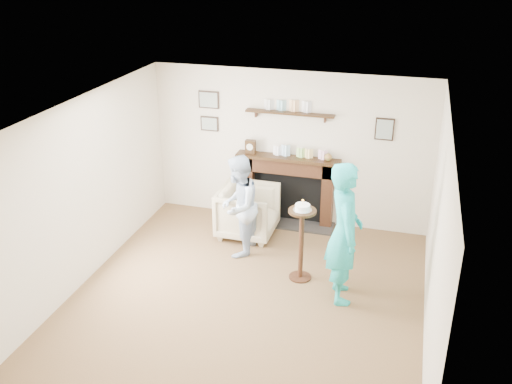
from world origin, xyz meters
TOP-DOWN VIEW (x-y plane):
  - ground at (0.00, 0.00)m, footprint 5.00×5.00m
  - room_shell at (-0.00, 0.69)m, footprint 4.54×5.02m
  - armchair at (-0.49, 1.77)m, footprint 0.88×0.86m
  - man at (-0.45, 1.19)m, footprint 0.58×0.74m
  - woman at (1.17, 0.45)m, footprint 0.62×0.78m
  - pedestal_table at (0.57, 0.74)m, footprint 0.37×0.37m

SIDE VIEW (x-z plane):
  - ground at x=0.00m, z-range 0.00..0.00m
  - armchair at x=-0.49m, z-range -0.40..0.40m
  - man at x=-0.45m, z-range -0.76..0.76m
  - woman at x=1.17m, z-range -0.94..0.94m
  - pedestal_table at x=0.57m, z-range 0.14..1.34m
  - room_shell at x=0.00m, z-range 0.36..2.88m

